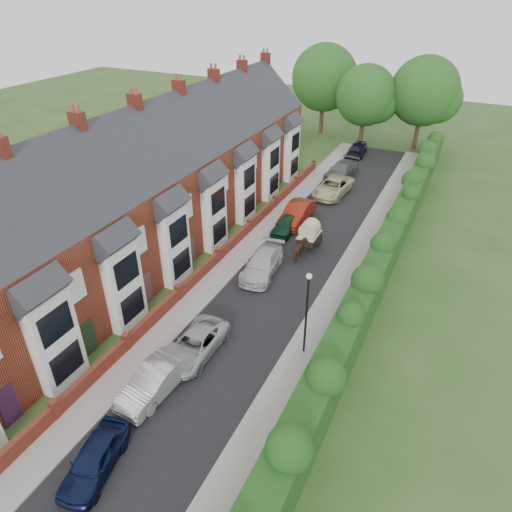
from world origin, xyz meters
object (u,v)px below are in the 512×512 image
at_px(car_black, 356,150).
at_px(car_beige, 333,187).
at_px(car_navy, 94,459).
at_px(car_silver_a, 157,379).
at_px(horse_cart, 309,232).
at_px(car_white, 262,264).
at_px(car_green, 286,225).
at_px(horse, 300,251).
at_px(car_red, 297,213).
at_px(car_grey, 341,170).
at_px(lamppost, 307,304).
at_px(car_silver_b, 195,344).

bearing_deg(car_black, car_beige, -87.51).
xyz_separation_m(car_navy, car_black, (-0.69, 42.46, 0.00)).
distance_m(car_silver_a, horse_cart, 16.44).
bearing_deg(car_black, horse_cart, -86.23).
distance_m(car_white, car_green, 6.15).
xyz_separation_m(car_navy, car_silver_a, (-0.26, 4.59, 0.09)).
height_order(car_silver_a, car_beige, same).
bearing_deg(car_white, car_beige, 82.47).
height_order(car_beige, horse, car_beige).
bearing_deg(car_beige, car_red, -92.51).
xyz_separation_m(car_red, horse_cart, (2.34, -3.49, 0.48)).
bearing_deg(car_white, car_green, 91.46).
xyz_separation_m(car_silver_a, car_beige, (0.54, 26.49, -0.00)).
bearing_deg(horse_cart, car_red, 123.88).
distance_m(car_beige, car_black, 11.42).
distance_m(car_red, horse_cart, 4.23).
distance_m(car_beige, horse_cart, 10.28).
xyz_separation_m(car_green, car_red, (0.17, 2.00, 0.17)).
distance_m(car_white, car_black, 26.17).
xyz_separation_m(car_red, horse, (2.34, -5.36, -0.07)).
xyz_separation_m(car_green, car_black, (0.19, 20.06, 0.03)).
distance_m(car_silver_a, car_grey, 31.01).
bearing_deg(car_red, car_grey, 87.79).
height_order(car_white, horse_cart, horse_cart).
relative_size(lamppost, car_black, 1.32).
bearing_deg(lamppost, car_green, 116.79).
height_order(lamppost, car_white, lamppost).
distance_m(car_red, car_beige, 6.75).
bearing_deg(car_silver_a, horse_cart, 87.78).
bearing_deg(car_beige, car_navy, -84.59).
bearing_deg(lamppost, car_white, 131.18).
relative_size(lamppost, car_beige, 0.96).
xyz_separation_m(lamppost, car_beige, (-5.00, 20.88, -2.55)).
bearing_deg(lamppost, horse, 112.41).
height_order(car_silver_a, horse, car_silver_a).
bearing_deg(car_grey, car_silver_b, -82.81).
bearing_deg(car_silver_a, car_silver_b, 88.39).
xyz_separation_m(car_beige, horse, (1.35, -12.04, -0.02)).
relative_size(car_silver_a, car_silver_b, 0.99).
bearing_deg(car_navy, car_black, 78.85).
bearing_deg(horse, car_beige, -87.36).
bearing_deg(car_navy, car_silver_a, 81.19).
height_order(car_beige, horse_cart, horse_cart).
bearing_deg(car_silver_b, car_silver_a, -96.14).
bearing_deg(car_beige, lamppost, -70.61).
height_order(car_silver_b, car_white, car_white).
bearing_deg(car_silver_b, car_navy, -90.53).
distance_m(car_beige, car_grey, 4.56).
height_order(car_navy, car_red, car_red).
height_order(car_white, horse, horse).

